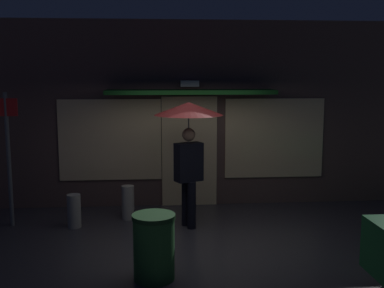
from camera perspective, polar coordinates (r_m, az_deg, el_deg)
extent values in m
plane|color=#38353A|center=(7.66, 0.91, -11.74)|extent=(18.00, 18.00, 0.00)
cube|color=brown|center=(9.56, -0.39, 3.64)|extent=(10.77, 0.30, 3.68)
cube|color=#F9D199|center=(9.48, -0.32, -0.90)|extent=(1.10, 0.04, 2.20)
cube|color=#F9D199|center=(9.46, -9.81, 0.49)|extent=(2.00, 0.04, 1.60)
cube|color=#F9D199|center=(9.72, 9.86, 0.70)|extent=(2.00, 0.04, 1.60)
cube|color=white|center=(9.28, -0.29, 7.27)|extent=(0.36, 0.16, 0.12)
cube|color=#144C19|center=(9.03, -0.17, 6.29)|extent=(3.20, 0.70, 0.08)
cylinder|color=black|center=(8.19, -0.05, -7.38)|extent=(0.15, 0.15, 0.82)
cylinder|color=black|center=(8.36, -0.74, -7.05)|extent=(0.15, 0.15, 0.82)
cube|color=black|center=(8.10, -0.40, -2.18)|extent=(0.52, 0.41, 0.66)
cube|color=silver|center=(7.99, -0.74, -2.34)|extent=(0.14, 0.08, 0.53)
cube|color=#B28C19|center=(7.99, -0.74, -2.49)|extent=(0.06, 0.04, 0.42)
sphere|color=tan|center=(8.03, -0.40, 1.14)|extent=(0.23, 0.23, 0.23)
cylinder|color=slate|center=(8.02, -0.41, 1.53)|extent=(0.02, 0.02, 0.99)
cone|color=#4C0C0C|center=(7.99, -0.41, 4.28)|extent=(1.17, 1.17, 0.22)
cylinder|color=#595B60|center=(8.73, -21.16, -1.86)|extent=(0.07, 0.07, 2.33)
cube|color=red|center=(8.60, -21.52, 4.13)|extent=(0.40, 0.02, 0.30)
cylinder|color=#B2A899|center=(8.80, -7.69, -6.98)|extent=(0.23, 0.23, 0.62)
cylinder|color=#9E998E|center=(8.52, -13.98, -7.82)|extent=(0.23, 0.23, 0.58)
cylinder|color=#1E4C23|center=(6.28, -4.59, -12.49)|extent=(0.53, 0.53, 0.81)
cylinder|color=black|center=(6.14, -4.64, -8.71)|extent=(0.56, 0.56, 0.06)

